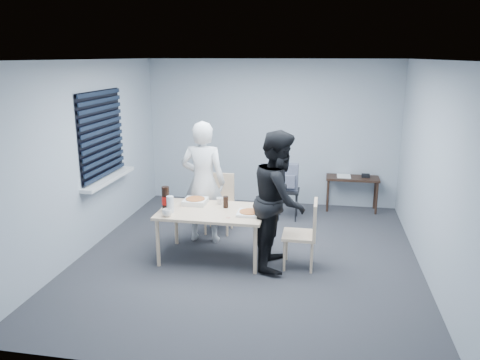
% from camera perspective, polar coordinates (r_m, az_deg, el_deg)
% --- Properties ---
extents(room, '(5.00, 5.00, 5.00)m').
position_cam_1_polar(room, '(7.08, -16.26, 4.50)').
color(room, '#313137').
rests_on(room, ground).
extents(dining_table, '(1.39, 0.88, 0.67)m').
position_cam_1_polar(dining_table, '(6.21, -3.39, -4.23)').
color(dining_table, beige).
rests_on(dining_table, ground).
extents(chair_far, '(0.42, 0.42, 0.89)m').
position_cam_1_polar(chair_far, '(7.24, -2.49, -2.24)').
color(chair_far, beige).
rests_on(chair_far, ground).
extents(chair_right, '(0.42, 0.42, 0.89)m').
position_cam_1_polar(chair_right, '(6.02, 8.08, -6.01)').
color(chair_right, beige).
rests_on(chair_right, ground).
extents(person_white, '(0.65, 0.42, 1.77)m').
position_cam_1_polar(person_white, '(6.75, -4.50, -0.27)').
color(person_white, silver).
rests_on(person_white, ground).
extents(person_black, '(0.47, 0.86, 1.77)m').
position_cam_1_polar(person_black, '(5.94, 4.80, -2.40)').
color(person_black, black).
rests_on(person_black, ground).
extents(side_table, '(0.90, 0.40, 0.60)m').
position_cam_1_polar(side_table, '(8.39, 13.54, -0.17)').
color(side_table, '#311C14').
rests_on(side_table, ground).
extents(stool, '(0.36, 0.36, 0.50)m').
position_cam_1_polar(stool, '(7.80, 5.87, -1.95)').
color(stool, black).
rests_on(stool, ground).
extents(backpack, '(0.31, 0.23, 0.44)m').
position_cam_1_polar(backpack, '(7.70, 5.93, 0.33)').
color(backpack, slate).
rests_on(backpack, stool).
extents(pizza_box_a, '(0.31, 0.31, 0.08)m').
position_cam_1_polar(pizza_box_a, '(6.46, -5.47, -2.59)').
color(pizza_box_a, white).
rests_on(pizza_box_a, dining_table).
extents(pizza_box_b, '(0.30, 0.30, 0.04)m').
position_cam_1_polar(pizza_box_b, '(6.02, 1.15, -4.03)').
color(pizza_box_b, white).
rests_on(pizza_box_b, dining_table).
extents(mug_a, '(0.17, 0.17, 0.10)m').
position_cam_1_polar(mug_a, '(6.01, -8.89, -3.96)').
color(mug_a, white).
rests_on(mug_a, dining_table).
extents(mug_b, '(0.10, 0.10, 0.09)m').
position_cam_1_polar(mug_b, '(6.42, -2.47, -2.55)').
color(mug_b, white).
rests_on(mug_b, dining_table).
extents(cola_glass, '(0.08, 0.08, 0.16)m').
position_cam_1_polar(cola_glass, '(6.26, -1.76, -2.70)').
color(cola_glass, black).
rests_on(cola_glass, dining_table).
extents(soda_bottle, '(0.10, 0.10, 0.33)m').
position_cam_1_polar(soda_bottle, '(6.19, -9.04, -2.33)').
color(soda_bottle, black).
rests_on(soda_bottle, dining_table).
extents(plastic_cups, '(0.12, 0.12, 0.22)m').
position_cam_1_polar(plastic_cups, '(6.13, -8.50, -2.96)').
color(plastic_cups, silver).
rests_on(plastic_cups, dining_table).
extents(rubber_band, '(0.06, 0.06, 0.00)m').
position_cam_1_polar(rubber_band, '(5.90, -1.47, -4.63)').
color(rubber_band, red).
rests_on(rubber_band, dining_table).
extents(papers, '(0.29, 0.36, 0.01)m').
position_cam_1_polar(papers, '(8.39, 12.54, 0.47)').
color(papers, white).
rests_on(papers, side_table).
extents(black_box, '(0.16, 0.13, 0.06)m').
position_cam_1_polar(black_box, '(8.40, 15.07, 0.52)').
color(black_box, black).
rests_on(black_box, side_table).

